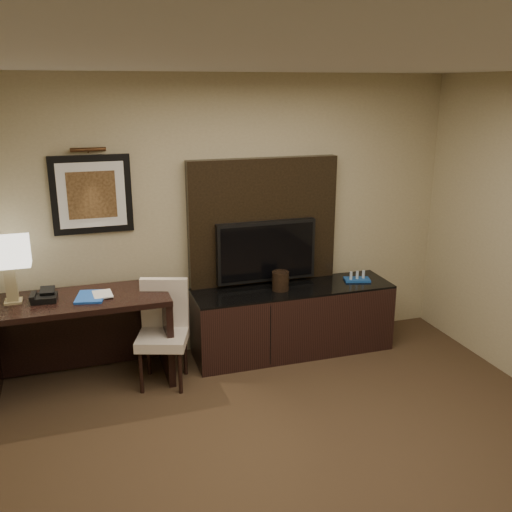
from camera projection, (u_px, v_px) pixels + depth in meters
name	position (u px, v px, depth m)	size (l,w,h in m)	color
floor	(338.00, 504.00, 3.67)	(4.50, 5.00, 0.01)	#372618
ceiling	(360.00, 61.00, 2.89)	(4.50, 5.00, 0.01)	silver
wall_back	(232.00, 217.00, 5.56)	(4.50, 0.01, 2.70)	tan
desk	(82.00, 342.00, 5.02)	(1.54, 0.66, 0.83)	black
credenza	(293.00, 320.00, 5.68)	(1.98, 0.55, 0.68)	black
tv_wall_panel	(263.00, 224.00, 5.62)	(1.50, 0.12, 1.30)	black
tv	(266.00, 251.00, 5.60)	(1.00, 0.08, 0.60)	black
artwork	(92.00, 195.00, 5.07)	(0.70, 0.04, 0.70)	black
picture_light	(88.00, 150.00, 4.92)	(0.04, 0.04, 0.30)	#422815
desk_chair	(163.00, 338.00, 5.03)	(0.43, 0.49, 0.89)	beige
table_lamp	(10.00, 272.00, 4.73)	(0.34, 0.19, 0.55)	#9B8B61
desk_phone	(44.00, 295.00, 4.83)	(0.21, 0.19, 0.10)	black
blue_folder	(91.00, 297.00, 4.91)	(0.23, 0.31, 0.02)	blue
book	(92.00, 285.00, 4.90)	(0.16, 0.02, 0.22)	#B1A88B
ice_bucket	(280.00, 281.00, 5.50)	(0.17, 0.17, 0.18)	black
minibar_tray	(357.00, 276.00, 5.77)	(0.26, 0.15, 0.09)	#174896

